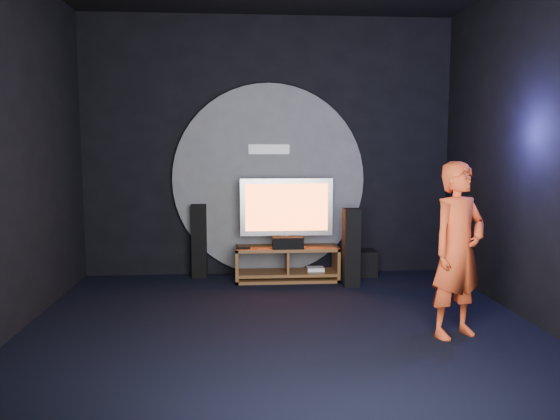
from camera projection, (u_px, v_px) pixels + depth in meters
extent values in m
plane|color=black|center=(283.00, 333.00, 5.15)|extent=(5.00, 5.00, 0.00)
cube|color=black|center=(269.00, 147.00, 7.43)|extent=(5.00, 0.04, 3.50)
cube|color=black|center=(326.00, 146.00, 2.48)|extent=(5.00, 0.04, 3.50)
cube|color=black|center=(547.00, 147.00, 5.14)|extent=(0.04, 5.00, 3.50)
cylinder|color=#515156|center=(269.00, 180.00, 7.43)|extent=(2.60, 0.08, 2.60)
cube|color=white|center=(269.00, 149.00, 7.33)|extent=(0.55, 0.03, 0.13)
cube|color=brown|center=(287.00, 248.00, 7.15)|extent=(1.35, 0.45, 0.04)
cube|color=brown|center=(287.00, 273.00, 7.19)|extent=(1.31, 0.42, 0.04)
cube|color=brown|center=(237.00, 264.00, 7.13)|extent=(0.04, 0.45, 0.45)
cube|color=brown|center=(336.00, 263.00, 7.22)|extent=(0.04, 0.45, 0.45)
cube|color=brown|center=(287.00, 261.00, 7.17)|extent=(0.03, 0.40, 0.29)
cube|color=brown|center=(287.00, 279.00, 7.20)|extent=(1.35, 0.45, 0.04)
cube|color=white|center=(315.00, 269.00, 7.21)|extent=(0.22, 0.16, 0.05)
cube|color=#AEAFB6|center=(286.00, 244.00, 7.22)|extent=(0.36, 0.22, 0.04)
cylinder|color=#AEAFB6|center=(286.00, 239.00, 7.21)|extent=(0.07, 0.07, 0.10)
cube|color=#AEAFB6|center=(286.00, 207.00, 7.16)|extent=(1.22, 0.06, 0.75)
cube|color=#FF5C23|center=(287.00, 207.00, 7.13)|extent=(1.08, 0.01, 0.62)
cube|color=black|center=(288.00, 243.00, 7.00)|extent=(0.40, 0.15, 0.15)
cube|color=black|center=(243.00, 248.00, 6.99)|extent=(0.18, 0.05, 0.02)
cube|color=black|center=(199.00, 241.00, 7.36)|extent=(0.20, 0.22, 0.99)
cube|color=black|center=(351.00, 248.00, 6.84)|extent=(0.20, 0.22, 0.99)
cube|color=black|center=(364.00, 263.00, 7.46)|extent=(0.32, 0.32, 0.35)
imported|color=#D2421C|center=(458.00, 250.00, 4.99)|extent=(0.70, 0.60, 1.62)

